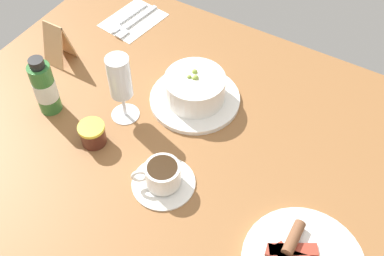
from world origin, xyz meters
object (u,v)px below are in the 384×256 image
at_px(jam_jar, 93,134).
at_px(menu_card, 57,42).
at_px(sauce_bottle_green, 45,88).
at_px(cutlery_setting, 132,20).
at_px(coffee_cup, 163,177).
at_px(wine_glass, 120,80).
at_px(porridge_bowl, 195,90).

bearing_deg(jam_jar, menu_card, -35.28).
bearing_deg(sauce_bottle_green, cutlery_setting, -85.84).
xyz_separation_m(coffee_cup, menu_card, (0.43, -0.19, 0.03)).
relative_size(cutlery_setting, coffee_cup, 1.36).
relative_size(coffee_cup, menu_card, 1.16).
distance_m(jam_jar, menu_card, 0.30).
xyz_separation_m(cutlery_setting, sauce_bottle_green, (-0.03, 0.36, 0.07)).
xyz_separation_m(wine_glass, menu_card, (0.25, -0.07, -0.05)).
relative_size(porridge_bowl, cutlery_setting, 1.19).
bearing_deg(wine_glass, cutlery_setting, -57.23).
relative_size(cutlery_setting, wine_glass, 1.04).
height_order(wine_glass, jam_jar, wine_glass).
height_order(jam_jar, menu_card, menu_card).
xyz_separation_m(coffee_cup, jam_jar, (0.19, -0.02, 0.00)).
xyz_separation_m(porridge_bowl, menu_card, (0.37, 0.05, 0.02)).
relative_size(cutlery_setting, sauce_bottle_green, 1.18).
xyz_separation_m(porridge_bowl, coffee_cup, (-0.06, 0.24, -0.01)).
height_order(cutlery_setting, sauce_bottle_green, sauce_bottle_green).
distance_m(coffee_cup, jam_jar, 0.19).
relative_size(coffee_cup, sauce_bottle_green, 0.87).
distance_m(coffee_cup, sauce_bottle_green, 0.35).
height_order(porridge_bowl, coffee_cup, porridge_bowl).
xyz_separation_m(porridge_bowl, wine_glass, (0.12, 0.12, 0.07)).
relative_size(porridge_bowl, wine_glass, 1.24).
xyz_separation_m(jam_jar, menu_card, (0.24, -0.17, 0.03)).
relative_size(sauce_bottle_green, menu_card, 1.34).
xyz_separation_m(coffee_cup, wine_glass, (0.18, -0.12, 0.09)).
bearing_deg(coffee_cup, jam_jar, -4.62).
bearing_deg(cutlery_setting, menu_card, 73.73).
height_order(cutlery_setting, wine_glass, wine_glass).
bearing_deg(jam_jar, coffee_cup, 175.38).
bearing_deg(coffee_cup, sauce_bottle_green, -7.18).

